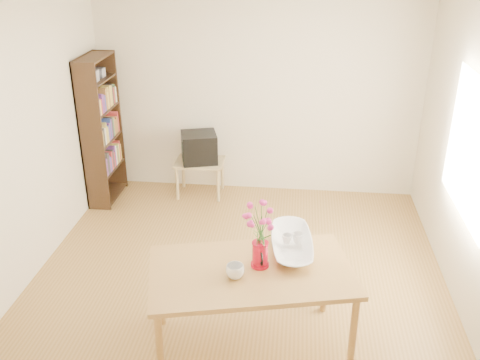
# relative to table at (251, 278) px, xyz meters

# --- Properties ---
(room) EXTENTS (4.50, 4.50, 4.50)m
(room) POSITION_rel_table_xyz_m (-0.18, 0.77, 0.62)
(room) COLOR olive
(room) RESTS_ON ground
(table) EXTENTS (1.70, 1.22, 0.75)m
(table) POSITION_rel_table_xyz_m (0.00, 0.00, 0.00)
(table) COLOR olive
(table) RESTS_ON ground
(tv_stand) EXTENTS (0.60, 0.45, 0.46)m
(tv_stand) POSITION_rel_table_xyz_m (-0.91, 2.73, -0.29)
(tv_stand) COLOR tan
(tv_stand) RESTS_ON ground
(bookshelf) EXTENTS (0.28, 0.70, 1.80)m
(bookshelf) POSITION_rel_table_xyz_m (-2.05, 2.51, 0.16)
(bookshelf) COLOR black
(bookshelf) RESTS_ON ground
(pitcher) EXTENTS (0.14, 0.22, 0.21)m
(pitcher) POSITION_rel_table_xyz_m (0.06, 0.06, 0.17)
(pitcher) COLOR #B90A23
(pitcher) RESTS_ON table
(flowers) EXTENTS (0.24, 0.24, 0.34)m
(flowers) POSITION_rel_table_xyz_m (0.06, 0.06, 0.44)
(flowers) COLOR #F3399D
(flowers) RESTS_ON pitcher
(mug) EXTENTS (0.19, 0.19, 0.11)m
(mug) POSITION_rel_table_xyz_m (-0.11, -0.12, 0.13)
(mug) COLOR white
(mug) RESTS_ON table
(bowl) EXTENTS (0.54, 0.54, 0.46)m
(bowl) POSITION_rel_table_xyz_m (0.30, 0.35, 0.31)
(bowl) COLOR white
(bowl) RESTS_ON table
(teacup_a) EXTENTS (0.10, 0.10, 0.07)m
(teacup_a) POSITION_rel_table_xyz_m (0.26, 0.35, 0.26)
(teacup_a) COLOR white
(teacup_a) RESTS_ON bowl
(teacup_b) EXTENTS (0.08, 0.08, 0.07)m
(teacup_b) POSITION_rel_table_xyz_m (0.34, 0.37, 0.26)
(teacup_b) COLOR white
(teacup_b) RESTS_ON bowl
(television) EXTENTS (0.51, 0.49, 0.37)m
(television) POSITION_rel_table_xyz_m (-0.91, 2.74, -0.03)
(television) COLOR black
(television) RESTS_ON tv_stand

